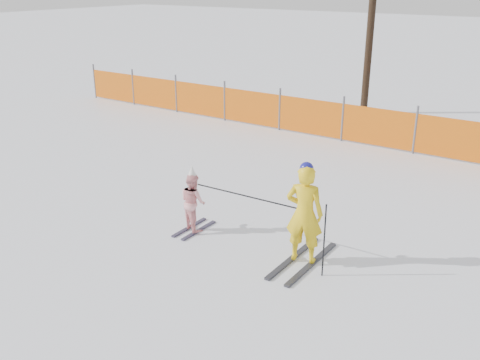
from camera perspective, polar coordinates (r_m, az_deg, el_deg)
ground at (r=9.24m, az=-1.77°, el=-6.72°), size 120.00×120.00×0.00m
adult at (r=8.35m, az=6.88°, el=-3.64°), size 0.66×1.61×1.69m
child at (r=9.50m, az=-5.03°, el=-2.25°), size 0.62×0.91×1.23m
ski_poles at (r=8.50m, az=3.59°, el=-3.42°), size 2.50×0.22×1.19m
safety_fence at (r=16.05m, az=3.25°, el=7.45°), size 15.51×0.06×1.25m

